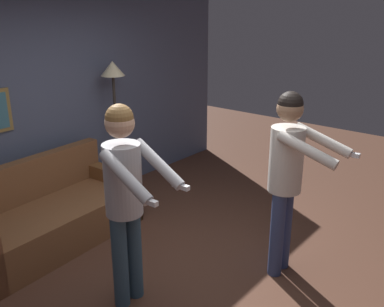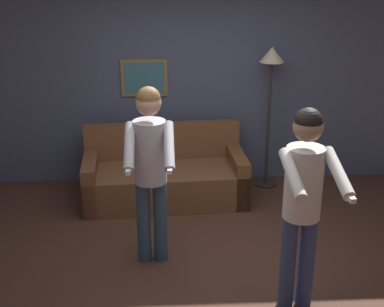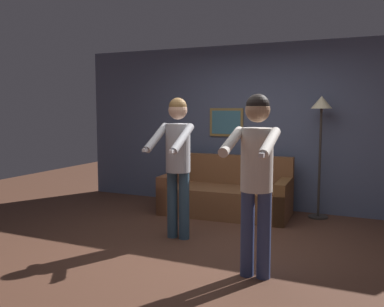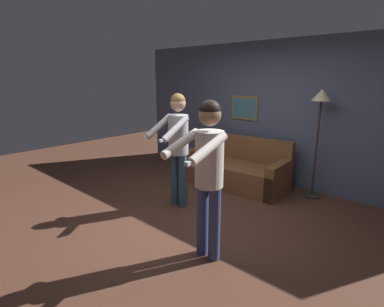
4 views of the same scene
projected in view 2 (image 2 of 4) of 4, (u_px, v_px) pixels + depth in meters
The scene contains 6 objects.
ground_plane at pixel (203, 269), 5.07m from camera, with size 12.00×12.00×0.00m, color #523123.
back_wall_assembly at pixel (191, 82), 6.68m from camera, with size 6.40×0.09×2.60m.
couch at pixel (165, 178), 6.42m from camera, with size 1.95×0.97×0.87m.
torchiere_lamp at pixel (271, 75), 6.42m from camera, with size 0.30×0.30×1.77m.
person_standing_left at pixel (150, 160), 4.85m from camera, with size 0.43×0.68×1.73m.
person_standing_right at pixel (304, 192), 4.17m from camera, with size 0.45×0.71×1.74m.
Camera 2 is at (-0.33, -4.34, 2.81)m, focal length 50.00 mm.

